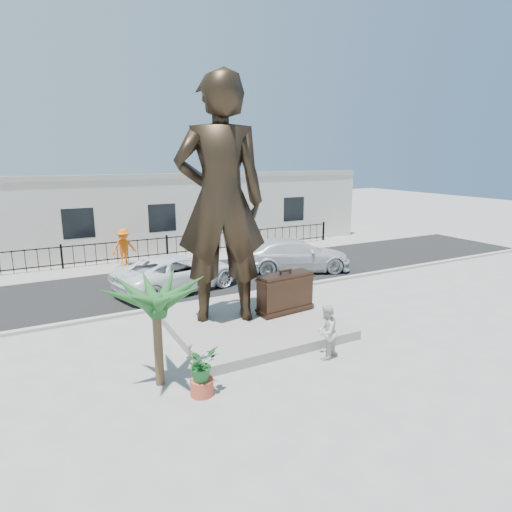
{
  "coord_description": "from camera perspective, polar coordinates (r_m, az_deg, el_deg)",
  "views": [
    {
      "loc": [
        -6.71,
        -10.61,
        5.62
      ],
      "look_at": [
        0.0,
        2.0,
        2.3
      ],
      "focal_mm": 30.0,
      "sensor_mm": 36.0,
      "label": 1
    }
  ],
  "objects": [
    {
      "name": "far_sidewalk",
      "position": [
        24.25,
        -11.17,
        -0.56
      ],
      "size": [
        40.0,
        2.5,
        0.02
      ],
      "primitive_type": "cube",
      "color": "#9E9991",
      "rests_on": "ground"
    },
    {
      "name": "statue",
      "position": [
        13.77,
        -4.75,
        7.24
      ],
      "size": [
        3.33,
        2.73,
        7.86
      ],
      "primitive_type": "imported",
      "rotation": [
        0.0,
        0.0,
        2.8
      ],
      "color": "black",
      "rests_on": "plinth"
    },
    {
      "name": "worker",
      "position": [
        23.42,
        -17.2,
        1.12
      ],
      "size": [
        1.38,
        0.94,
        1.97
      ],
      "primitive_type": "imported",
      "rotation": [
        0.0,
        0.0,
        0.18
      ],
      "color": "orange",
      "rests_on": "far_sidewalk"
    },
    {
      "name": "curb",
      "position": [
        17.45,
        -3.88,
        -5.54
      ],
      "size": [
        40.0,
        0.25,
        0.12
      ],
      "primitive_type": "cube",
      "color": "#A5A399",
      "rests_on": "ground"
    },
    {
      "name": "tourist",
      "position": [
        12.44,
        9.33,
        -9.95
      ],
      "size": [
        0.97,
        0.91,
        1.58
      ],
      "primitive_type": "imported",
      "rotation": [
        0.0,
        0.0,
        3.68
      ],
      "color": "silver",
      "rests_on": "ground"
    },
    {
      "name": "fence",
      "position": [
        24.87,
        -11.77,
        1.15
      ],
      "size": [
        22.0,
        0.1,
        1.2
      ],
      "primitive_type": "cube",
      "color": "black",
      "rests_on": "ground"
    },
    {
      "name": "suitcase",
      "position": [
        14.97,
        3.91,
        -4.93
      ],
      "size": [
        2.03,
        0.81,
        1.4
      ],
      "primitive_type": "cube",
      "rotation": [
        0.0,
        0.0,
        0.09
      ],
      "color": "#332015",
      "rests_on": "plinth"
    },
    {
      "name": "shrub",
      "position": [
        10.57,
        -7.33,
        -14.04
      ],
      "size": [
        0.95,
        0.9,
        0.84
      ],
      "primitive_type": "imported",
      "rotation": [
        0.0,
        0.0,
        0.4
      ],
      "color": "#1F6127",
      "rests_on": "planter"
    },
    {
      "name": "planter",
      "position": [
        10.86,
        -7.23,
        -16.95
      ],
      "size": [
        0.56,
        0.56,
        0.4
      ],
      "primitive_type": "cylinder",
      "color": "#BF4A32",
      "rests_on": "ground"
    },
    {
      "name": "street",
      "position": [
        20.57,
        -7.89,
        -2.89
      ],
      "size": [
        40.0,
        7.0,
        0.01
      ],
      "primitive_type": "cube",
      "color": "black",
      "rests_on": "ground"
    },
    {
      "name": "car_white",
      "position": [
        18.68,
        -10.33,
        -2.17
      ],
      "size": [
        6.0,
        3.92,
        1.54
      ],
      "primitive_type": "imported",
      "rotation": [
        0.0,
        0.0,
        1.84
      ],
      "color": "white",
      "rests_on": "street"
    },
    {
      "name": "ground",
      "position": [
        13.76,
        3.99,
        -11.06
      ],
      "size": [
        100.0,
        100.0,
        0.0
      ],
      "primitive_type": "plane",
      "color": "#9E9991",
      "rests_on": "ground"
    },
    {
      "name": "plinth",
      "position": [
        14.67,
        -0.82,
        -8.81
      ],
      "size": [
        5.2,
        5.2,
        0.3
      ],
      "primitive_type": "cube",
      "color": "gray",
      "rests_on": "ground"
    },
    {
      "name": "palm_tree",
      "position": [
        11.57,
        -12.62,
        -16.3
      ],
      "size": [
        1.8,
        1.8,
        3.2
      ],
      "primitive_type": null,
      "color": "#1B4C1E",
      "rests_on": "ground"
    },
    {
      "name": "building",
      "position": [
        28.62,
        -14.33,
        5.81
      ],
      "size": [
        28.0,
        7.0,
        4.4
      ],
      "primitive_type": "cube",
      "color": "silver",
      "rests_on": "ground"
    },
    {
      "name": "car_silver",
      "position": [
        21.51,
        5.23,
        0.12
      ],
      "size": [
        6.0,
        3.96,
        1.61
      ],
      "primitive_type": "imported",
      "rotation": [
        0.0,
        0.0,
        1.24
      ],
      "color": "silver",
      "rests_on": "street"
    }
  ]
}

